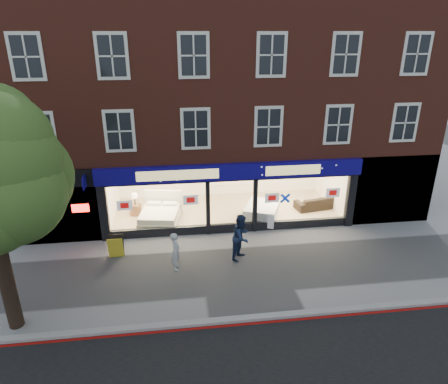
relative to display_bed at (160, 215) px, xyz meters
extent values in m
plane|color=gray|center=(3.19, -4.33, -0.44)|extent=(120.00, 120.00, 0.00)
cube|color=#8C0A07|center=(3.19, -7.43, -0.44)|extent=(60.00, 0.10, 0.01)
cube|color=gray|center=(3.19, -7.23, -0.38)|extent=(60.00, 0.25, 0.12)
cube|color=tan|center=(3.19, 0.92, -0.39)|extent=(11.00, 4.50, 0.10)
cube|color=maroon|center=(3.19, 2.67, 6.21)|extent=(19.00, 8.00, 6.70)
cube|color=#0F076F|center=(3.19, -1.45, 2.51)|extent=(11.40, 0.28, 0.70)
cube|color=black|center=(3.19, -1.25, -0.24)|extent=(11.00, 0.18, 0.40)
cube|color=black|center=(-2.31, -1.28, 0.86)|extent=(0.35, 0.30, 2.60)
cube|color=black|center=(8.69, -1.28, 0.86)|extent=(0.35, 0.30, 2.60)
cube|color=white|center=(-0.06, -1.33, 1.01)|extent=(4.20, 0.02, 2.10)
cube|color=white|center=(6.44, -1.33, 1.01)|extent=(4.20, 0.02, 2.10)
cube|color=white|center=(3.19, -1.08, 0.71)|extent=(1.80, 0.02, 2.10)
cube|color=silver|center=(3.19, 3.17, 0.86)|extent=(11.00, 0.20, 2.60)
cube|color=#FFEAC6|center=(3.19, 0.92, 2.16)|extent=(11.00, 4.50, 0.12)
cube|color=black|center=(-4.41, -1.03, 1.21)|extent=(3.80, 0.60, 3.30)
cube|color=#FF140C|center=(-3.21, -1.38, 1.16)|extent=(0.70, 0.04, 0.35)
cube|color=black|center=(10.69, -1.13, 1.21)|extent=(4.00, 0.40, 3.30)
cylinder|color=black|center=(-4.31, -6.53, 1.76)|extent=(0.44, 0.44, 4.40)
cube|color=beige|center=(-0.02, -0.13, -0.16)|extent=(2.04, 2.29, 0.36)
cube|color=beige|center=(-0.02, -0.13, 0.14)|extent=(1.96, 2.20, 0.25)
cube|color=beige|center=(0.16, 0.93, 0.27)|extent=(1.81, 0.42, 1.22)
cube|color=beige|center=(-0.28, 0.65, 0.33)|extent=(0.70, 0.43, 0.12)
cube|color=beige|center=(0.47, 0.52, 0.33)|extent=(0.70, 0.43, 0.12)
cube|color=brown|center=(-1.21, 0.92, -0.07)|extent=(0.52, 0.52, 0.55)
cube|color=white|center=(4.79, -0.33, -0.22)|extent=(2.04, 2.24, 0.24)
cube|color=white|center=(4.79, -0.33, 0.02)|extent=(2.04, 2.24, 0.24)
cube|color=white|center=(4.79, -0.33, 0.26)|extent=(2.04, 2.24, 0.24)
imported|color=black|center=(7.79, 0.55, -0.03)|extent=(2.26, 1.21, 0.63)
cube|color=gold|center=(-1.71, -2.81, 0.02)|extent=(0.61, 0.40, 0.92)
imported|color=#B3B7BB|center=(0.66, -3.97, 0.31)|extent=(0.41, 0.58, 1.50)
imported|color=#172341|center=(3.25, -3.53, 0.50)|extent=(1.12, 1.16, 1.89)
camera|label=1|loc=(0.76, -17.20, 8.01)|focal=32.00mm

